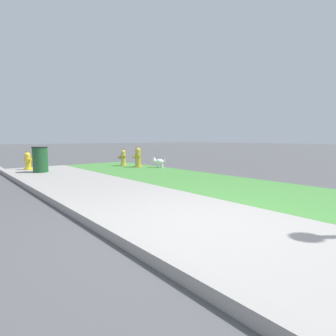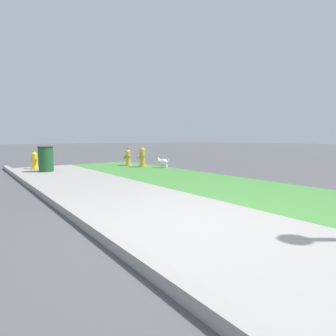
{
  "view_description": "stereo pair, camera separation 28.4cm",
  "coord_description": "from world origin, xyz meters",
  "px_view_note": "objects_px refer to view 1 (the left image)",
  "views": [
    {
      "loc": [
        2.26,
        -2.62,
        1.12
      ],
      "look_at": [
        -2.65,
        1.54,
        0.4
      ],
      "focal_mm": 28.0,
      "sensor_mm": 36.0,
      "label": 1
    },
    {
      "loc": [
        2.44,
        -2.4,
        1.12
      ],
      "look_at": [
        -2.65,
        1.54,
        0.4
      ],
      "focal_mm": 28.0,
      "sensor_mm": 36.0,
      "label": 2
    }
  ],
  "objects_px": {
    "fire_hydrant_at_driveway": "(28,161)",
    "small_white_dog": "(158,162)",
    "fire_hydrant_by_grass_verge": "(123,158)",
    "trash_bin": "(40,160)",
    "fire_hydrant_across_street": "(138,157)"
  },
  "relations": [
    {
      "from": "fire_hydrant_at_driveway",
      "to": "small_white_dog",
      "type": "xyz_separation_m",
      "value": [
        2.52,
        4.02,
        -0.09
      ]
    },
    {
      "from": "fire_hydrant_by_grass_verge",
      "to": "trash_bin",
      "type": "height_order",
      "value": "trash_bin"
    },
    {
      "from": "fire_hydrant_by_grass_verge",
      "to": "small_white_dog",
      "type": "xyz_separation_m",
      "value": [
        1.49,
        0.69,
        -0.11
      ]
    },
    {
      "from": "small_white_dog",
      "to": "trash_bin",
      "type": "height_order",
      "value": "trash_bin"
    },
    {
      "from": "fire_hydrant_at_driveway",
      "to": "fire_hydrant_by_grass_verge",
      "type": "relative_size",
      "value": 0.95
    },
    {
      "from": "small_white_dog",
      "to": "fire_hydrant_by_grass_verge",
      "type": "bearing_deg",
      "value": -17.94
    },
    {
      "from": "fire_hydrant_at_driveway",
      "to": "trash_bin",
      "type": "xyz_separation_m",
      "value": [
        1.1,
        0.14,
        0.11
      ]
    },
    {
      "from": "fire_hydrant_by_grass_verge",
      "to": "fire_hydrant_across_street",
      "type": "bearing_deg",
      "value": -151.38
    },
    {
      "from": "small_white_dog",
      "to": "trash_bin",
      "type": "distance_m",
      "value": 4.14
    },
    {
      "from": "small_white_dog",
      "to": "trash_bin",
      "type": "relative_size",
      "value": 0.51
    },
    {
      "from": "fire_hydrant_across_street",
      "to": "fire_hydrant_at_driveway",
      "type": "height_order",
      "value": "fire_hydrant_across_street"
    },
    {
      "from": "fire_hydrant_across_street",
      "to": "fire_hydrant_by_grass_verge",
      "type": "xyz_separation_m",
      "value": [
        -0.8,
        -0.2,
        -0.05
      ]
    },
    {
      "from": "trash_bin",
      "to": "fire_hydrant_across_street",
      "type": "bearing_deg",
      "value": 77.9
    },
    {
      "from": "small_white_dog",
      "to": "trash_bin",
      "type": "bearing_deg",
      "value": 27.21
    },
    {
      "from": "fire_hydrant_across_street",
      "to": "fire_hydrant_at_driveway",
      "type": "distance_m",
      "value": 3.98
    }
  ]
}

